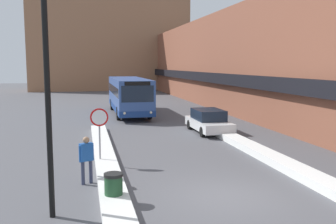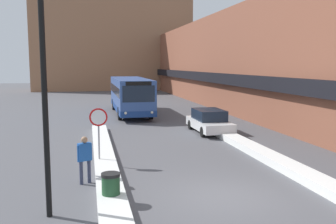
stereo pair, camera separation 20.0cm
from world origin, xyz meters
The scene contains 11 objects.
ground_plane centered at (0.00, 0.00, 0.00)m, with size 160.00×160.00×0.00m, color #515156.
building_row_right centered at (9.97, 24.00, 4.51)m, with size 5.50×60.00×9.05m.
building_backdrop_far centered at (0.00, 53.93, 7.96)m, with size 26.00×8.00×15.92m.
snow_bank_left centered at (-3.60, 5.31, 0.14)m, with size 0.90×17.01×0.28m.
snow_bank_right centered at (3.60, 4.85, 0.17)m, with size 0.90×14.78×0.35m.
city_bus centered at (-0.68, 21.10, 1.69)m, with size 2.71×11.02×3.09m.
parked_car_front centered at (3.20, 11.23, 0.73)m, with size 1.92×4.48×1.45m.
stop_sign centered at (-3.84, 4.75, 1.79)m, with size 0.76×0.08×2.45m.
street_lamp centered at (-5.14, -0.45, 4.55)m, with size 1.46×0.36×7.49m.
pedestrian centered at (-4.41, 2.34, 1.04)m, with size 0.52×0.38×1.73m.
trash_bin centered at (-3.62, 0.23, 0.48)m, with size 0.59×0.59×0.95m.
Camera 2 is at (-4.21, -11.06, 4.27)m, focal length 40.00 mm.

